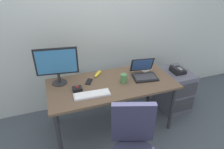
{
  "coord_description": "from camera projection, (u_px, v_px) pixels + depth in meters",
  "views": [
    {
      "loc": [
        -0.68,
        -1.94,
        1.97
      ],
      "look_at": [
        0.0,
        0.0,
        0.83
      ],
      "focal_mm": 30.92,
      "sensor_mm": 36.0,
      "label": 1
    }
  ],
  "objects": [
    {
      "name": "ground_plane",
      "position": [
        112.0,
        125.0,
        2.76
      ],
      "size": [
        8.0,
        8.0,
        0.0
      ],
      "primitive_type": "plane",
      "color": "#424A52"
    },
    {
      "name": "back_wall",
      "position": [
        95.0,
        15.0,
        2.67
      ],
      "size": [
        6.0,
        0.1,
        2.8
      ],
      "primitive_type": "cube",
      "color": "#B5BFB9",
      "rests_on": "ground"
    },
    {
      "name": "desk",
      "position": [
        112.0,
        88.0,
        2.45
      ],
      "size": [
        1.58,
        0.74,
        0.71
      ],
      "color": "brown",
      "rests_on": "ground"
    },
    {
      "name": "file_cabinet",
      "position": [
        173.0,
        89.0,
        3.01
      ],
      "size": [
        0.42,
        0.53,
        0.62
      ],
      "color": "#575866",
      "rests_on": "ground"
    },
    {
      "name": "desk_phone",
      "position": [
        177.0,
        70.0,
        2.83
      ],
      "size": [
        0.17,
        0.2,
        0.09
      ],
      "color": "black",
      "rests_on": "file_cabinet"
    },
    {
      "name": "monitor_main",
      "position": [
        57.0,
        64.0,
        2.28
      ],
      "size": [
        0.5,
        0.18,
        0.47
      ],
      "color": "#262628",
      "rests_on": "desk"
    },
    {
      "name": "keyboard",
      "position": [
        92.0,
        94.0,
        2.17
      ],
      "size": [
        0.42,
        0.16,
        0.03
      ],
      "color": "silver",
      "rests_on": "desk"
    },
    {
      "name": "laptop",
      "position": [
        144.0,
        73.0,
        2.54
      ],
      "size": [
        0.35,
        0.35,
        0.23
      ],
      "color": "black",
      "rests_on": "desk"
    },
    {
      "name": "trackball_mouse",
      "position": [
        77.0,
        89.0,
        2.26
      ],
      "size": [
        0.11,
        0.09,
        0.07
      ],
      "color": "black",
      "rests_on": "desk"
    },
    {
      "name": "coffee_mug",
      "position": [
        124.0,
        78.0,
        2.4
      ],
      "size": [
        0.09,
        0.08,
        0.12
      ],
      "color": "#4D854C",
      "rests_on": "desk"
    },
    {
      "name": "paper_notepad",
      "position": [
        143.0,
        68.0,
        2.76
      ],
      "size": [
        0.2,
        0.24,
        0.01
      ],
      "primitive_type": "cube",
      "rotation": [
        0.0,
        0.0,
        0.29
      ],
      "color": "white",
      "rests_on": "desk"
    },
    {
      "name": "cell_phone",
      "position": [
        89.0,
        82.0,
        2.43
      ],
      "size": [
        0.13,
        0.16,
        0.01
      ],
      "primitive_type": "cube",
      "rotation": [
        0.0,
        0.0,
        -0.5
      ],
      "color": "black",
      "rests_on": "desk"
    },
    {
      "name": "banana",
      "position": [
        98.0,
        74.0,
        2.58
      ],
      "size": [
        0.16,
        0.17,
        0.04
      ],
      "primitive_type": "ellipsoid",
      "rotation": [
        0.0,
        0.0,
        0.87
      ],
      "color": "yellow",
      "rests_on": "desk"
    }
  ]
}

